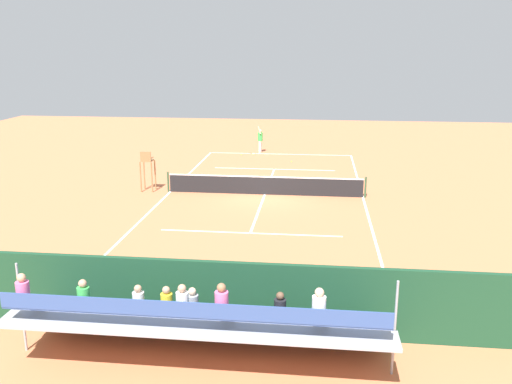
{
  "coord_description": "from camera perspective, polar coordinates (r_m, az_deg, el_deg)",
  "views": [
    {
      "loc": [
        -2.62,
        26.94,
        7.39
      ],
      "look_at": [
        0.0,
        4.0,
        1.2
      ],
      "focal_mm": 38.13,
      "sensor_mm": 36.0,
      "label": 1
    }
  ],
  "objects": [
    {
      "name": "court_line_markings",
      "position": [
        28.09,
        0.94,
        -0.24
      ],
      "size": [
        10.1,
        22.2,
        0.01
      ],
      "color": "white",
      "rests_on": "ground"
    },
    {
      "name": "equipment_bag",
      "position": [
        15.52,
        -3.28,
        -12.68
      ],
      "size": [
        0.9,
        0.36,
        0.36
      ],
      "primitive_type": "cube",
      "color": "#B22D2D",
      "rests_on": "ground"
    },
    {
      "name": "umpire_chair",
      "position": [
        29.01,
        -11.35,
        2.62
      ],
      "size": [
        0.67,
        0.67,
        2.14
      ],
      "color": "olive",
      "rests_on": "ground"
    },
    {
      "name": "tennis_ball_far",
      "position": [
        38.32,
        -1.53,
        3.93
      ],
      "size": [
        0.07,
        0.07,
        0.07
      ],
      "primitive_type": "sphere",
      "color": "#CCDB33",
      "rests_on": "ground"
    },
    {
      "name": "tennis_net",
      "position": [
        27.93,
        0.93,
        0.73
      ],
      "size": [
        10.3,
        0.1,
        1.07
      ],
      "color": "black",
      "rests_on": "ground"
    },
    {
      "name": "backdrop_wall",
      "position": [
        14.66,
        -4.52,
        -10.87
      ],
      "size": [
        18.0,
        0.16,
        2.0
      ],
      "primitive_type": "cube",
      "color": "#194228",
      "rests_on": "ground"
    },
    {
      "name": "tennis_player",
      "position": [
        39.13,
        0.45,
        5.63
      ],
      "size": [
        0.42,
        0.55,
        1.93
      ],
      "color": "white",
      "rests_on": "ground"
    },
    {
      "name": "courtside_bench",
      "position": [
        15.29,
        3.03,
        -11.54
      ],
      "size": [
        1.8,
        0.4,
        0.93
      ],
      "color": "#9E754C",
      "rests_on": "ground"
    },
    {
      "name": "tennis_ball_near",
      "position": [
        36.06,
        3.74,
        3.2
      ],
      "size": [
        0.07,
        0.07,
        0.07
      ],
      "primitive_type": "sphere",
      "color": "#CCDB33",
      "rests_on": "ground"
    },
    {
      "name": "ground_plane",
      "position": [
        28.05,
        0.93,
        -0.27
      ],
      "size": [
        60.0,
        60.0,
        0.0
      ],
      "primitive_type": "plane",
      "color": "#CC7047"
    },
    {
      "name": "tennis_racket",
      "position": [
        38.8,
        -0.3,
        4.05
      ],
      "size": [
        0.57,
        0.43,
        0.03
      ],
      "color": "black",
      "rests_on": "ground"
    },
    {
      "name": "bleacher_stand",
      "position": [
        13.52,
        -5.99,
        -13.48
      ],
      "size": [
        9.06,
        2.4,
        2.48
      ],
      "color": "#9EA0A5",
      "rests_on": "ground"
    }
  ]
}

